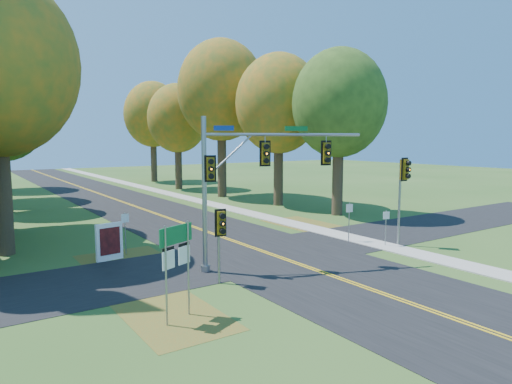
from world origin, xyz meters
TOP-DOWN VIEW (x-y plane):
  - ground at (0.00, 0.00)m, footprint 160.00×160.00m
  - road_main at (0.00, 0.00)m, footprint 8.00×160.00m
  - road_cross at (0.00, 2.00)m, footprint 60.00×6.00m
  - centerline_left at (-0.10, 0.00)m, footprint 0.10×160.00m
  - centerline_right at (0.10, 0.00)m, footprint 0.10×160.00m
  - sidewalk_east at (6.20, 0.00)m, footprint 1.60×160.00m
  - leaf_patch_w_near at (-6.50, 4.00)m, footprint 4.00×6.00m
  - leaf_patch_e at (6.80, 6.00)m, footprint 3.50×8.00m
  - leaf_patch_w_far at (-7.50, -3.00)m, footprint 3.00×5.00m
  - tree_e_a at (11.57, 8.77)m, footprint 7.20×7.20m
  - tree_e_b at (10.97, 15.58)m, footprint 7.60×7.60m
  - tree_w_c at (-9.54, 24.47)m, footprint 6.80×6.80m
  - tree_e_c at (9.88, 23.69)m, footprint 8.80×8.80m
  - tree_e_d at (9.26, 32.87)m, footprint 7.00×7.00m
  - tree_e_e at (10.47, 43.58)m, footprint 7.80×7.80m
  - traffic_mast at (-2.46, 0.17)m, footprint 7.16×2.74m
  - east_signal_pole at (7.08, -0.86)m, footprint 0.57×0.65m
  - ped_signal_pole at (-4.53, -1.12)m, footprint 0.49×0.57m
  - route_sign_cluster at (-7.50, -3.48)m, footprint 1.38×0.65m
  - info_kiosk at (-7.14, 5.18)m, footprint 1.33×0.38m
  - reg_sign_e_north at (5.41, 1.49)m, footprint 0.43×0.11m
  - reg_sign_e_south at (6.28, -0.43)m, footprint 0.37×0.15m
  - reg_sign_w at (-6.07, 5.99)m, footprint 0.41×0.09m

SIDE VIEW (x-z plane):
  - ground at x=0.00m, z-range 0.00..0.00m
  - leaf_patch_w_near at x=-6.50m, z-range 0.00..0.01m
  - leaf_patch_e at x=6.80m, z-range 0.00..0.01m
  - leaf_patch_w_far at x=-7.50m, z-range 0.00..0.01m
  - road_cross at x=0.00m, z-range 0.00..0.02m
  - road_main at x=0.00m, z-range 0.00..0.02m
  - centerline_left at x=-0.10m, z-range 0.02..0.03m
  - centerline_right at x=0.10m, z-range 0.02..0.03m
  - sidewalk_east at x=6.20m, z-range 0.00..0.06m
  - info_kiosk at x=-7.14m, z-range 0.00..1.82m
  - reg_sign_e_south at x=6.28m, z-range 0.37..2.37m
  - reg_sign_w at x=-6.07m, z-range 0.40..2.54m
  - reg_sign_e_north at x=5.41m, z-range 0.42..2.68m
  - route_sign_cluster at x=-7.50m, z-range 0.66..3.86m
  - ped_signal_pole at x=-4.53m, z-range 0.76..3.86m
  - east_signal_pole at x=7.08m, z-range 1.26..6.14m
  - traffic_mast at x=-2.46m, z-range 0.98..7.83m
  - tree_w_c at x=-9.54m, z-range 1.99..13.90m
  - tree_e_d at x=9.26m, z-range 2.08..14.40m
  - tree_e_a at x=11.57m, z-range 2.16..14.90m
  - tree_e_b at x=10.97m, z-range 2.23..15.56m
  - tree_e_e at x=10.47m, z-range 2.32..16.06m
  - tree_e_c at x=9.88m, z-range 2.77..18.56m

